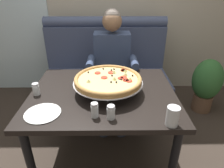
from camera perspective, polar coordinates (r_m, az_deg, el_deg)
The scene contains 12 objects.
ground_plane at distance 2.07m, azimuth -2.19°, elevation -19.94°, with size 16.00×16.00×0.00m, color #382D26.
booth_bench at distance 2.59m, azimuth -1.85°, elevation 1.79°, with size 1.56×0.78×1.13m.
dining_table at distance 1.66m, azimuth -2.58°, elevation -4.88°, with size 1.16×0.94×0.72m.
diner_main at distance 2.22m, azimuth 0.04°, elevation 6.06°, with size 0.54×0.64×1.27m.
pizza at distance 1.57m, azimuth -1.13°, elevation 1.26°, with size 0.55×0.55×0.14m.
shaker_pepper_flakes at distance 1.67m, azimuth -20.95°, elevation -1.59°, with size 0.05×0.05×0.10m.
shaker_oregano at distance 1.31m, azimuth -5.01°, elevation -7.74°, with size 0.05×0.05×0.10m.
shaker_parmesan at distance 1.29m, azimuth -0.32°, elevation -8.34°, with size 0.06×0.06×0.10m.
plate_near_left at distance 1.43m, azimuth -19.34°, elevation -7.68°, with size 0.25×0.25×0.02m.
drinking_glass at distance 1.29m, azimuth 16.98°, elevation -9.06°, with size 0.08×0.08×0.13m.
patio_chair at distance 3.83m, azimuth -18.95°, elevation 10.89°, with size 0.42×0.41×0.86m.
potted_plant at distance 2.74m, azimuth 25.53°, elevation 0.20°, with size 0.36×0.36×0.70m.
Camera 1 is at (0.06, -1.40, 1.52)m, focal length 31.80 mm.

